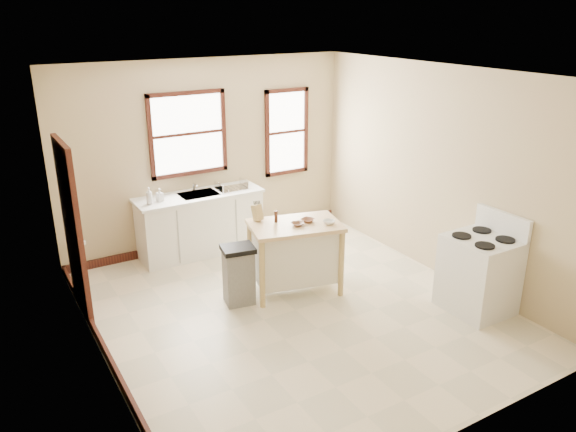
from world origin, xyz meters
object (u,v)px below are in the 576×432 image
(soap_bottle_a, at_px, (149,196))
(bowl_a, at_px, (298,224))
(trash_bin, at_px, (239,275))
(soap_bottle_b, at_px, (160,195))
(dish_rack, at_px, (232,186))
(bowl_b, at_px, (308,220))
(gas_stove, at_px, (480,264))
(pepper_grinder, at_px, (276,216))
(kitchen_island, at_px, (295,257))
(bowl_c, at_px, (329,222))
(knife_block, at_px, (257,213))

(soap_bottle_a, bearing_deg, bowl_a, -52.30)
(trash_bin, bearing_deg, bowl_a, -0.06)
(soap_bottle_b, height_order, dish_rack, soap_bottle_b)
(bowl_b, height_order, gas_stove, gas_stove)
(soap_bottle_b, distance_m, pepper_grinder, 1.84)
(kitchen_island, relative_size, bowl_c, 7.53)
(dish_rack, bearing_deg, knife_block, -114.35)
(knife_block, distance_m, pepper_grinder, 0.24)
(gas_stove, bearing_deg, pepper_grinder, 136.39)
(bowl_c, bearing_deg, knife_block, 141.64)
(soap_bottle_b, xyz_separation_m, bowl_b, (1.33, -1.75, -0.07))
(bowl_a, bearing_deg, soap_bottle_a, 127.08)
(kitchen_island, bearing_deg, trash_bin, -171.62)
(soap_bottle_b, xyz_separation_m, bowl_c, (1.51, -1.95, -0.06))
(soap_bottle_b, xyz_separation_m, pepper_grinder, (0.98, -1.55, -0.01))
(soap_bottle_b, relative_size, trash_bin, 0.24)
(knife_block, bearing_deg, kitchen_island, -54.47)
(soap_bottle_a, relative_size, trash_bin, 0.31)
(soap_bottle_b, distance_m, trash_bin, 1.81)
(trash_bin, bearing_deg, pepper_grinder, 20.20)
(dish_rack, relative_size, bowl_b, 2.68)
(pepper_grinder, height_order, trash_bin, pepper_grinder)
(kitchen_island, height_order, pepper_grinder, pepper_grinder)
(gas_stove, bearing_deg, bowl_c, 133.84)
(soap_bottle_b, distance_m, knife_block, 1.60)
(soap_bottle_a, xyz_separation_m, soap_bottle_b, (0.16, 0.06, -0.03))
(kitchen_island, height_order, trash_bin, kitchen_island)
(soap_bottle_b, height_order, bowl_a, soap_bottle_b)
(bowl_b, distance_m, trash_bin, 1.10)
(kitchen_island, relative_size, bowl_a, 7.24)
(soap_bottle_b, height_order, bowl_c, soap_bottle_b)
(dish_rack, xyz_separation_m, trash_bin, (-0.70, -1.63, -0.60))
(bowl_a, bearing_deg, dish_rack, 91.81)
(knife_block, relative_size, gas_stove, 0.17)
(knife_block, height_order, pepper_grinder, knife_block)
(kitchen_island, bearing_deg, bowl_b, 6.30)
(pepper_grinder, bearing_deg, soap_bottle_a, 127.42)
(kitchen_island, bearing_deg, gas_stove, -29.67)
(kitchen_island, distance_m, pepper_grinder, 0.59)
(trash_bin, bearing_deg, kitchen_island, 5.11)
(bowl_a, relative_size, bowl_c, 1.04)
(pepper_grinder, xyz_separation_m, trash_bin, (-0.59, -0.10, -0.62))
(bowl_a, bearing_deg, knife_block, 130.22)
(bowl_a, bearing_deg, kitchen_island, 84.69)
(pepper_grinder, height_order, bowl_b, pepper_grinder)
(bowl_c, bearing_deg, soap_bottle_b, 127.80)
(dish_rack, height_order, bowl_b, dish_rack)
(dish_rack, bearing_deg, bowl_a, -100.59)
(gas_stove, bearing_deg, trash_bin, 145.94)
(dish_rack, bearing_deg, bowl_c, -90.07)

